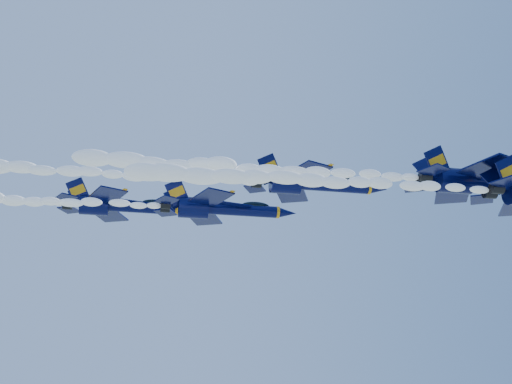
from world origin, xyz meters
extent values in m
cube|color=#050833|center=(9.05, -10.96, 151.32)|extent=(3.23, 1.02, 3.48)
cube|color=#050833|center=(9.05, -8.88, 151.32)|extent=(3.23, 1.02, 3.48)
cylinder|color=black|center=(7.76, -10.57, 149.74)|extent=(1.19, 1.09, 1.09)
cylinder|color=black|center=(7.76, -9.28, 149.74)|extent=(1.19, 1.09, 1.09)
ellipsoid|color=white|center=(-10.03, -9.92, 149.53)|extent=(34.57, 1.80, 1.62)
cylinder|color=#050833|center=(13.07, -4.46, 152.93)|extent=(9.05, 1.51, 1.51)
ellipsoid|color=#050833|center=(6.74, -4.46, 152.88)|extent=(1.57, 2.72, 6.44)
cube|color=#050833|center=(8.55, -8.48, 152.93)|extent=(5.39, 6.39, 0.18)
cube|color=#050833|center=(8.55, -0.44, 152.93)|extent=(5.39, 6.39, 0.18)
cube|color=orange|center=(9.96, -8.48, 153.03)|extent=(2.43, 5.04, 0.10)
cube|color=orange|center=(9.96, -0.44, 153.03)|extent=(2.43, 5.04, 0.10)
cube|color=#050833|center=(4.53, -5.52, 154.43)|extent=(3.28, 1.04, 3.53)
cube|color=#050833|center=(4.53, -3.41, 154.43)|extent=(3.28, 1.04, 3.53)
cylinder|color=black|center=(3.22, -5.12, 152.83)|extent=(1.21, 1.11, 1.11)
cylinder|color=black|center=(3.22, -3.81, 152.83)|extent=(1.21, 1.11, 1.11)
cube|color=orange|center=(10.06, -4.46, 153.71)|extent=(11.06, 0.35, 0.08)
ellipsoid|color=white|center=(-14.57, -4.46, 152.62)|extent=(34.57, 1.82, 1.64)
cylinder|color=#050833|center=(-3.59, 4.78, 155.12)|extent=(8.41, 1.40, 1.40)
ellipsoid|color=#050833|center=(-9.48, 4.78, 155.07)|extent=(1.46, 2.52, 5.98)
cone|color=#050833|center=(1.83, 4.78, 155.12)|extent=(2.43, 1.40, 1.40)
cylinder|color=orange|center=(0.70, 4.78, 155.12)|extent=(0.33, 1.46, 1.46)
ellipsoid|color=black|center=(-2.00, 4.78, 155.82)|extent=(3.36, 1.09, 0.92)
cube|color=orange|center=(-2.00, 4.78, 155.54)|extent=(3.92, 0.93, 0.17)
cube|color=#050833|center=(-7.79, 1.04, 155.12)|extent=(5.01, 5.94, 0.17)
cube|color=#050833|center=(-7.79, 8.51, 155.12)|extent=(5.01, 5.94, 0.17)
cube|color=orange|center=(-6.49, 1.04, 155.21)|extent=(2.25, 4.68, 0.09)
cube|color=orange|center=(-6.49, 8.51, 155.21)|extent=(2.25, 4.68, 0.09)
cube|color=#050833|center=(-11.53, 3.80, 156.52)|extent=(3.04, 0.96, 3.27)
cube|color=#050833|center=(-11.53, 5.76, 156.52)|extent=(3.04, 0.96, 3.27)
cylinder|color=black|center=(-12.75, 4.17, 155.03)|extent=(1.12, 1.03, 1.03)
cylinder|color=black|center=(-12.75, 5.38, 155.03)|extent=(1.12, 1.03, 1.03)
cube|color=orange|center=(-6.39, 4.78, 155.85)|extent=(10.27, 0.33, 0.07)
ellipsoid|color=white|center=(-30.50, 4.78, 154.82)|extent=(34.57, 1.69, 1.52)
cylinder|color=#050833|center=(-13.00, 14.15, 154.72)|extent=(9.03, 1.51, 1.51)
ellipsoid|color=#050833|center=(-19.32, 14.15, 154.67)|extent=(1.57, 2.71, 6.42)
cone|color=#050833|center=(-7.18, 14.15, 154.72)|extent=(2.61, 1.51, 1.51)
cylinder|color=orange|center=(-8.38, 14.15, 154.72)|extent=(0.35, 1.57, 1.57)
ellipsoid|color=black|center=(-11.29, 14.15, 155.48)|extent=(3.61, 1.17, 0.99)
cube|color=orange|center=(-11.29, 14.15, 155.18)|extent=(4.21, 1.00, 0.18)
cube|color=#050833|center=(-17.51, 10.13, 154.72)|extent=(5.38, 6.38, 0.18)
cube|color=#050833|center=(-17.51, 18.16, 154.72)|extent=(5.38, 6.38, 0.18)
cube|color=orange|center=(-16.11, 10.13, 154.82)|extent=(2.42, 5.03, 0.10)
cube|color=orange|center=(-16.11, 18.16, 154.82)|extent=(2.42, 5.03, 0.10)
cube|color=#050833|center=(-21.53, 13.09, 156.23)|extent=(3.27, 1.03, 3.52)
cube|color=#050833|center=(-21.53, 15.20, 156.23)|extent=(3.27, 1.03, 3.52)
cylinder|color=black|center=(-22.83, 13.50, 154.62)|extent=(1.20, 1.10, 1.10)
cylinder|color=black|center=(-22.83, 14.80, 154.62)|extent=(1.20, 1.10, 1.10)
cube|color=orange|center=(-16.01, 14.15, 155.51)|extent=(11.04, 0.35, 0.08)
ellipsoid|color=white|center=(-40.62, 14.15, 154.41)|extent=(34.57, 1.82, 1.63)
cylinder|color=#050833|center=(-25.75, 21.77, 156.96)|extent=(9.20, 1.53, 1.53)
ellipsoid|color=#050833|center=(-32.18, 21.77, 156.91)|extent=(1.59, 2.76, 6.54)
cone|color=#050833|center=(-19.82, 21.77, 156.96)|extent=(2.66, 1.53, 1.53)
cylinder|color=orange|center=(-21.05, 21.77, 156.96)|extent=(0.36, 1.59, 1.59)
ellipsoid|color=black|center=(-24.01, 21.77, 157.72)|extent=(3.68, 1.20, 1.01)
cube|color=orange|center=(-24.01, 21.77, 157.42)|extent=(4.29, 1.02, 0.18)
cube|color=#050833|center=(-30.34, 17.69, 156.96)|extent=(5.48, 6.49, 0.18)
cube|color=#050833|center=(-30.34, 25.86, 156.96)|extent=(5.48, 6.49, 0.18)
cube|color=orange|center=(-28.91, 17.69, 157.06)|extent=(2.46, 5.12, 0.10)
cube|color=orange|center=(-28.91, 25.86, 157.06)|extent=(2.46, 5.12, 0.10)
cube|color=#050833|center=(-34.43, 20.70, 158.49)|extent=(3.33, 1.05, 3.58)
cube|color=#050833|center=(-34.43, 22.85, 158.49)|extent=(3.33, 1.05, 3.58)
cylinder|color=black|center=(-35.76, 21.11, 156.86)|extent=(1.23, 1.12, 1.12)
cylinder|color=black|center=(-35.76, 22.44, 156.86)|extent=(1.23, 1.12, 1.12)
cube|color=orange|center=(-28.81, 21.77, 157.76)|extent=(11.24, 0.36, 0.08)
camera|label=1|loc=(-25.20, -62.72, 127.47)|focal=45.00mm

